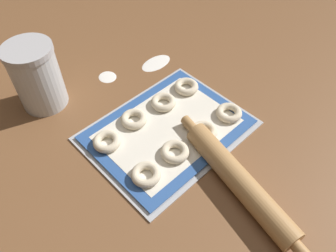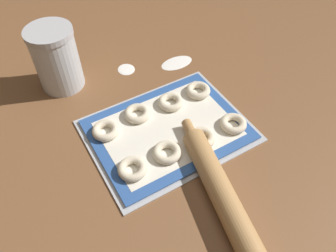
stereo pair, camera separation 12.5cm
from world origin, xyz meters
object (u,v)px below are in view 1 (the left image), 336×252
bagel_front_far_left (146,174)px  flour_canister (37,77)px  bagel_front_mid_right (204,132)px  bagel_front_mid_left (175,152)px  baking_tray (168,130)px  rolling_pin (239,181)px  bagel_back_mid_left (134,119)px  bagel_back_far_right (186,87)px  bagel_back_mid_right (163,102)px  bagel_front_far_right (229,113)px  bagel_back_far_left (107,141)px

bagel_front_far_left → flour_canister: 0.39m
bagel_front_mid_right → bagel_front_mid_left: bearing=176.6°
flour_canister → baking_tray: bearing=-61.6°
baking_tray → rolling_pin: rolling_pin is taller
bagel_back_mid_left → bagel_back_far_right: (0.19, -0.01, 0.00)m
bagel_back_mid_right → bagel_back_far_right: (0.09, 0.00, 0.00)m
bagel_front_far_left → rolling_pin: 0.21m
baking_tray → rolling_pin: (-0.00, -0.23, 0.02)m
bagel_back_mid_left → flour_canister: bearing=117.6°
rolling_pin → bagel_back_mid_left: bearing=98.5°
bagel_back_mid_left → baking_tray: bearing=-59.0°
baking_tray → bagel_back_far_right: (0.14, 0.07, 0.02)m
bagel_front_mid_left → bagel_back_mid_right: same height
bagel_front_mid_right → bagel_front_far_right: same height
bagel_front_far_right → bagel_front_far_left: bearing=178.3°
bagel_back_mid_right → rolling_pin: rolling_pin is taller
bagel_front_far_left → bagel_front_mid_left: 0.09m
bagel_front_far_right → rolling_pin: 0.21m
bagel_front_mid_left → bagel_front_far_right: bearing=-2.5°
bagel_front_mid_left → bagel_back_far_left: size_ratio=1.00×
bagel_front_mid_right → bagel_back_far_right: size_ratio=1.00×
bagel_front_far_right → rolling_pin: rolling_pin is taller
bagel_front_mid_left → bagel_back_far_right: size_ratio=1.00×
bagel_back_mid_left → bagel_back_mid_right: 0.10m
bagel_front_far_right → bagel_front_mid_left: bearing=177.5°
bagel_back_mid_left → bagel_back_mid_right: size_ratio=1.00×
bagel_front_far_left → bagel_back_mid_right: size_ratio=1.00×
bagel_back_far_left → flour_canister: (-0.03, 0.25, 0.07)m
bagel_front_mid_left → bagel_front_far_right: 0.19m
bagel_front_far_left → bagel_back_far_left: bearing=92.7°
bagel_back_far_right → flour_canister: 0.40m
bagel_front_mid_right → flour_canister: flour_canister is taller
bagel_back_mid_right → bagel_front_far_left: bearing=-143.1°
bagel_front_mid_left → flour_canister: flour_canister is taller
bagel_front_far_right → bagel_back_mid_right: (-0.10, 0.15, 0.00)m
bagel_front_mid_right → bagel_back_far_right: same height
bagel_front_far_left → bagel_back_mid_right: same height
baking_tray → bagel_front_far_left: size_ratio=5.86×
bagel_front_mid_right → rolling_pin: size_ratio=0.16×
bagel_front_far_right → rolling_pin: bearing=-135.2°
bagel_back_far_right → rolling_pin: bearing=-115.5°
bagel_back_mid_left → rolling_pin: rolling_pin is taller
bagel_front_far_left → flour_canister: flour_canister is taller
bagel_front_mid_right → bagel_back_far_left: 0.24m
baking_tray → flour_canister: flour_canister is taller
flour_canister → bagel_front_far_right: bearing=-51.0°
flour_canister → bagel_back_mid_left: bearing=-62.4°
bagel_front_far_left → bagel_back_far_right: size_ratio=1.00×
bagel_front_far_right → bagel_back_mid_right: bearing=123.2°
bagel_front_mid_left → bagel_back_far_right: bearing=37.3°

